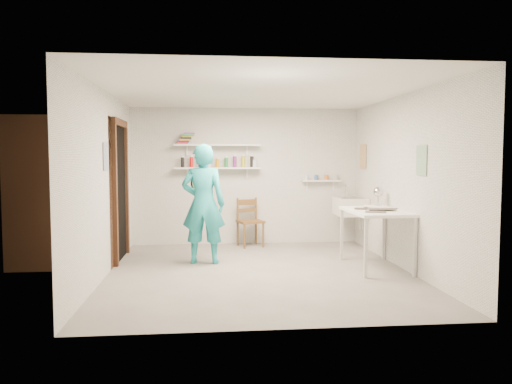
{
  "coord_description": "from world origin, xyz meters",
  "views": [
    {
      "loc": [
        -0.69,
        -6.57,
        1.54
      ],
      "look_at": [
        0.0,
        0.4,
        1.05
      ],
      "focal_mm": 35.0,
      "sensor_mm": 36.0,
      "label": 1
    }
  ],
  "objects": [
    {
      "name": "shelf_lower",
      "position": [
        -0.5,
        2.13,
        1.35
      ],
      "size": [
        1.5,
        0.22,
        0.03
      ],
      "primitive_type": "cube",
      "color": "white",
      "rests_on": "wall_back"
    },
    {
      "name": "door_jamb_far",
      "position": [
        -1.97,
        1.55,
        1.0
      ],
      "size": [
        0.06,
        0.1,
        2.0
      ],
      "primitive_type": "cube",
      "color": "brown",
      "rests_on": "ground"
    },
    {
      "name": "desk_lamp",
      "position": [
        1.84,
        0.58,
        1.03
      ],
      "size": [
        0.15,
        0.15,
        0.15
      ],
      "primitive_type": "sphere",
      "color": "silver",
      "rests_on": "work_table"
    },
    {
      "name": "door_jamb_near",
      "position": [
        -1.97,
        0.55,
        1.0
      ],
      "size": [
        0.06,
        0.1,
        2.0
      ],
      "primitive_type": "cube",
      "color": "brown",
      "rests_on": "ground"
    },
    {
      "name": "wall_right",
      "position": [
        2.01,
        0.0,
        1.2
      ],
      "size": [
        0.02,
        4.5,
        2.4
      ],
      "primitive_type": "cube",
      "color": "silver",
      "rests_on": "ground"
    },
    {
      "name": "ledge_shelf",
      "position": [
        1.35,
        2.17,
        1.12
      ],
      "size": [
        0.7,
        0.14,
        0.03
      ],
      "primitive_type": "cube",
      "color": "white",
      "rests_on": "wall_back"
    },
    {
      "name": "wall_front",
      "position": [
        0.0,
        -2.26,
        1.2
      ],
      "size": [
        4.0,
        0.02,
        2.4
      ],
      "primitive_type": "cube",
      "color": "silver",
      "rests_on": "ground"
    },
    {
      "name": "belfast_sink",
      "position": [
        1.75,
        1.7,
        0.7
      ],
      "size": [
        0.48,
        0.6,
        0.3
      ],
      "primitive_type": "cube",
      "color": "white",
      "rests_on": "wall_right"
    },
    {
      "name": "book_stack",
      "position": [
        -1.04,
        2.13,
        1.86
      ],
      "size": [
        0.3,
        0.14,
        0.2
      ],
      "color": "red",
      "rests_on": "shelf_upper"
    },
    {
      "name": "poster_left",
      "position": [
        -1.99,
        0.05,
        1.55
      ],
      "size": [
        0.01,
        0.28,
        0.36
      ],
      "primitive_type": "cube",
      "color": "#334C7F",
      "rests_on": "wall_left"
    },
    {
      "name": "wall_back",
      "position": [
        0.0,
        2.26,
        1.2
      ],
      "size": [
        4.0,
        0.02,
        2.4
      ],
      "primitive_type": "cube",
      "color": "silver",
      "rests_on": "ground"
    },
    {
      "name": "doorway_recess",
      "position": [
        -1.99,
        1.05,
        1.0
      ],
      "size": [
        0.02,
        0.9,
        2.0
      ],
      "primitive_type": "cube",
      "color": "black",
      "rests_on": "wall_left"
    },
    {
      "name": "ledge_pots",
      "position": [
        1.35,
        2.17,
        1.18
      ],
      "size": [
        0.48,
        0.07,
        0.09
      ],
      "color": "silver",
      "rests_on": "ledge_shelf"
    },
    {
      "name": "wooden_chair",
      "position": [
        0.05,
        1.92,
        0.43
      ],
      "size": [
        0.5,
        0.49,
        0.87
      ],
      "primitive_type": "cube",
      "rotation": [
        0.0,
        0.0,
        0.3
      ],
      "color": "brown",
      "rests_on": "ground"
    },
    {
      "name": "door_lintel",
      "position": [
        -1.97,
        1.05,
        2.05
      ],
      "size": [
        0.06,
        1.05,
        0.1
      ],
      "primitive_type": "cube",
      "color": "brown",
      "rests_on": "wall_left"
    },
    {
      "name": "wall_left",
      "position": [
        -2.01,
        0.0,
        1.2
      ],
      "size": [
        0.02,
        4.5,
        2.4
      ],
      "primitive_type": "cube",
      "color": "silver",
      "rests_on": "ground"
    },
    {
      "name": "man",
      "position": [
        -0.74,
        0.64,
        0.87
      ],
      "size": [
        0.68,
        0.5,
        1.73
      ],
      "primitive_type": "imported",
      "rotation": [
        0.0,
        0.0,
        3.0
      ],
      "color": "#23A9B0",
      "rests_on": "ground"
    },
    {
      "name": "work_table",
      "position": [
        1.64,
        0.09,
        0.4
      ],
      "size": [
        0.73,
        1.21,
        0.81
      ],
      "primitive_type": "cube",
      "color": "white",
      "rests_on": "ground"
    },
    {
      "name": "papers",
      "position": [
        1.64,
        0.09,
        0.82
      ],
      "size": [
        0.3,
        0.22,
        0.03
      ],
      "color": "silver",
      "rests_on": "work_table"
    },
    {
      "name": "floor",
      "position": [
        0.0,
        0.0,
        -0.01
      ],
      "size": [
        4.0,
        4.5,
        0.02
      ],
      "primitive_type": "cube",
      "color": "slate",
      "rests_on": "ground"
    },
    {
      "name": "spray_cans",
      "position": [
        -0.5,
        2.13,
        1.45
      ],
      "size": [
        1.31,
        0.06,
        0.17
      ],
      "color": "black",
      "rests_on": "shelf_lower"
    },
    {
      "name": "wall_clock",
      "position": [
        -0.77,
        0.86,
        1.15
      ],
      "size": [
        0.31,
        0.08,
        0.31
      ],
      "primitive_type": "cylinder",
      "rotation": [
        1.57,
        0.0,
        -0.14
      ],
      "color": "#F0F2A5",
      "rests_on": "man"
    },
    {
      "name": "corridor_box",
      "position": [
        -2.7,
        1.05,
        1.05
      ],
      "size": [
        1.4,
        1.5,
        2.1
      ],
      "primitive_type": "cube",
      "color": "brown",
      "rests_on": "ground"
    },
    {
      "name": "shelf_upper",
      "position": [
        -0.5,
        2.13,
        1.75
      ],
      "size": [
        1.5,
        0.22,
        0.03
      ],
      "primitive_type": "cube",
      "color": "white",
      "rests_on": "wall_back"
    },
    {
      "name": "poster_right_b",
      "position": [
        1.99,
        -0.55,
        1.5
      ],
      "size": [
        0.01,
        0.3,
        0.38
      ],
      "primitive_type": "cube",
      "color": "#3F724C",
      "rests_on": "wall_right"
    },
    {
      "name": "ceiling",
      "position": [
        0.0,
        0.0,
        2.41
      ],
      "size": [
        4.0,
        4.5,
        0.02
      ],
      "primitive_type": "cube",
      "color": "silver",
      "rests_on": "wall_back"
    },
    {
      "name": "poster_right_a",
      "position": [
        1.99,
        1.8,
        1.55
      ],
      "size": [
        0.01,
        0.34,
        0.42
      ],
      "primitive_type": "cube",
      "color": "#995933",
      "rests_on": "wall_right"
    }
  ]
}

